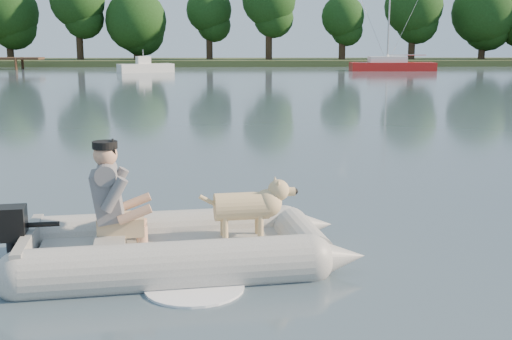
{
  "coord_description": "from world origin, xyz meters",
  "views": [
    {
      "loc": [
        -0.11,
        -6.45,
        2.44
      ],
      "look_at": [
        0.2,
        1.96,
        0.75
      ],
      "focal_mm": 45.0,
      "sensor_mm": 36.0,
      "label": 1
    }
  ],
  "objects_px": {
    "man": "(109,192)",
    "motorboat": "(145,62)",
    "sailboat": "(391,66)",
    "dinghy": "(180,208)",
    "dog": "(242,211)"
  },
  "relations": [
    {
      "from": "sailboat",
      "to": "dinghy",
      "type": "bearing_deg",
      "value": -105.11
    },
    {
      "from": "man",
      "to": "sailboat",
      "type": "xyz_separation_m",
      "value": [
        14.78,
        47.26,
        -0.42
      ]
    },
    {
      "from": "man",
      "to": "sailboat",
      "type": "distance_m",
      "value": 49.52
    },
    {
      "from": "dinghy",
      "to": "man",
      "type": "relative_size",
      "value": 4.26
    },
    {
      "from": "dinghy",
      "to": "dog",
      "type": "distance_m",
      "value": 0.71
    },
    {
      "from": "motorboat",
      "to": "dinghy",
      "type": "bearing_deg",
      "value": -106.1
    },
    {
      "from": "man",
      "to": "motorboat",
      "type": "bearing_deg",
      "value": 88.92
    },
    {
      "from": "dinghy",
      "to": "sailboat",
      "type": "relative_size",
      "value": 0.51
    },
    {
      "from": "dog",
      "to": "sailboat",
      "type": "relative_size",
      "value": 0.1
    },
    {
      "from": "sailboat",
      "to": "dog",
      "type": "bearing_deg",
      "value": -104.39
    },
    {
      "from": "dinghy",
      "to": "man",
      "type": "bearing_deg",
      "value": 175.76
    },
    {
      "from": "dinghy",
      "to": "dog",
      "type": "height_order",
      "value": "dinghy"
    },
    {
      "from": "dog",
      "to": "sailboat",
      "type": "height_order",
      "value": "sailboat"
    },
    {
      "from": "dog",
      "to": "motorboat",
      "type": "xyz_separation_m",
      "value": [
        -6.96,
        44.94,
        0.3
      ]
    },
    {
      "from": "motorboat",
      "to": "sailboat",
      "type": "bearing_deg",
      "value": -18.09
    }
  ]
}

